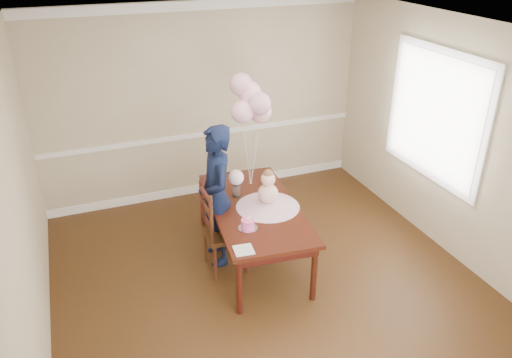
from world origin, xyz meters
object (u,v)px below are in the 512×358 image
(dining_chair_seat, at_px, (226,232))
(birthday_cake, at_px, (248,224))
(dining_table_top, at_px, (255,208))
(woman, at_px, (216,196))

(dining_chair_seat, bearing_deg, birthday_cake, -69.93)
(dining_table_top, height_order, dining_chair_seat, dining_table_top)
(dining_chair_seat, height_order, woman, woman)
(dining_chair_seat, relative_size, woman, 0.28)
(woman, bearing_deg, birthday_cake, 19.24)
(birthday_cake, bearing_deg, woman, 106.35)
(woman, bearing_deg, dining_chair_seat, 12.97)
(dining_chair_seat, bearing_deg, woman, 100.59)
(dining_table_top, distance_m, dining_chair_seat, 0.42)
(dining_table_top, bearing_deg, woman, 163.80)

